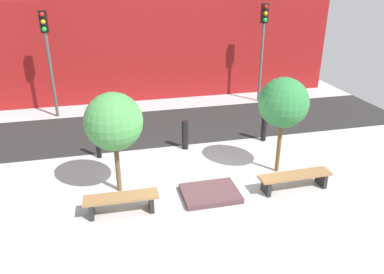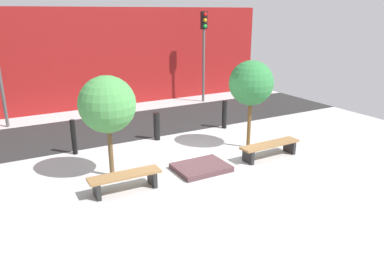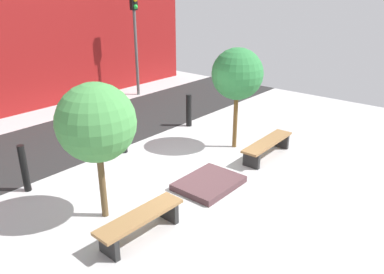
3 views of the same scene
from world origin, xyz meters
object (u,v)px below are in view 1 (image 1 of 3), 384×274
Objects in this scene: bollard_left at (185,135)px; tree_behind_left_bench at (114,122)px; bench_right at (295,178)px; bollard_far_left at (98,141)px; bollard_center at (264,126)px; traffic_light_mid_west at (263,36)px; tree_behind_right_bench at (283,103)px; planter_bed at (210,193)px; traffic_light_west at (47,46)px; bench_left at (121,201)px.

tree_behind_left_bench is at bearing -136.93° from bollard_left.
bollard_far_left is at bearing 146.56° from bench_right.
traffic_light_mid_west reaches higher than bollard_center.
bollard_center is (0.49, 2.12, -1.55)m from tree_behind_right_bench.
bollard_far_left is at bearing 103.15° from tree_behind_left_bench.
planter_bed is at bearing -132.97° from bollard_center.
tree_behind_left_bench is at bearing -157.15° from bollard_center.
traffic_light_mid_west is at bearing 43.77° from bollard_left.
tree_behind_left_bench is 0.97× the size of tree_behind_right_bench.
planter_bed is 3.14m from tree_behind_right_bench.
tree_behind_left_bench is at bearing -136.47° from traffic_light_mid_west.
bollard_center is 0.26× the size of traffic_light_west.
bollard_far_left is at bearing 180.00° from bollard_left.
bench_right is at bearing -54.39° from bollard_left.
tree_behind_right_bench is at bearing -22.85° from bollard_far_left.
bollard_center is at bearing 33.44° from bench_left.
bollard_far_left is 2.76m from bollard_left.
traffic_light_mid_west is at bearing 58.63° from planter_bed.
bollard_left reaches higher than bench_left.
bollard_center is at bearing 0.00° from bollard_far_left.
bench_right is at bearing -12.99° from tree_behind_left_bench.
tree_behind_right_bench is at bearing -108.30° from traffic_light_mid_west.
bollard_left is (2.26, 3.16, 0.15)m from bench_left.
bollard_left is (-2.26, 3.16, 0.14)m from bench_right.
bench_left is 4.97m from tree_behind_right_bench.
bollard_center is 5.02m from traffic_light_mid_west.
bench_left is 0.43× the size of traffic_light_mid_west.
traffic_light_mid_west is at bearing 69.18° from bollard_center.
tree_behind_right_bench is 2.93× the size of bollard_left.
tree_behind_left_bench is 2.47× the size of bollard_far_left.
tree_behind_right_bench is at bearing 14.25° from bench_left.
bollard_far_left is (-0.49, 3.16, 0.22)m from bench_left.
planter_bed is 0.54× the size of tree_behind_left_bench.
traffic_light_mid_west is (2.07, 6.27, 0.78)m from tree_behind_right_bench.
tree_behind_left_bench is at bearing 165.75° from bench_right.
bollard_center is (5.52, 0.00, -0.02)m from bollard_far_left.
tree_behind_left_bench is (-4.53, 1.04, 1.62)m from bench_right.
bollard_far_left reaches higher than planter_bed.
bench_right is 0.48× the size of traffic_light_mid_west.
traffic_light_west is (-2.07, 7.32, 2.46)m from bench_left.
bench_right is 2.10× the size of bollard_left.
bollard_center is (0.49, 3.16, 0.20)m from bench_right.
bollard_far_left is (-5.02, 2.12, -1.53)m from tree_behind_right_bench.
bench_right is (4.53, -0.00, 0.00)m from bench_left.
traffic_light_mid_west is at bearing 72.91° from bench_right.
bench_left is 1.22× the size of planter_bed.
traffic_light_west reaches higher than bollard_center.
traffic_light_west reaches higher than bench_left.
tree_behind_left_bench reaches higher than bollard_left.
tree_behind_left_bench is at bearing -76.85° from bollard_far_left.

